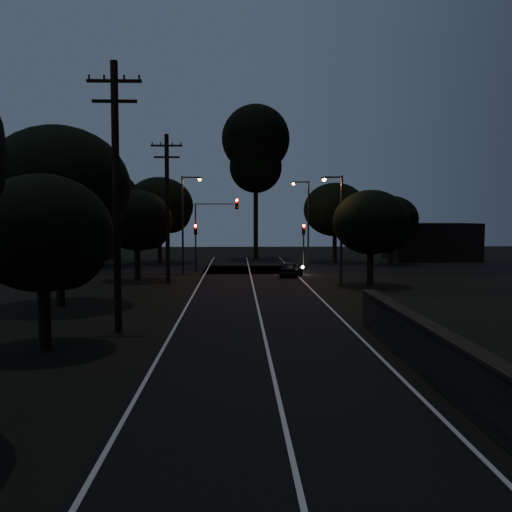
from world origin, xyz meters
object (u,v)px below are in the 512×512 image
signal_left (196,239)px  streetlight_a (185,218)px  signal_right (304,239)px  utility_pole_mid (116,193)px  signal_mast (215,221)px  utility_pole_far (167,206)px  streetlight_b (306,218)px  streetlight_c (339,222)px  tall_pine (256,148)px  car (291,269)px

signal_left → streetlight_a: streetlight_a is taller
signal_right → signal_left: bearing=180.0°
utility_pole_mid → signal_mast: (3.09, 24.99, -1.40)m
signal_right → signal_mast: size_ratio=0.66×
utility_pole_mid → utility_pole_far: bearing=90.0°
signal_mast → utility_pole_far: bearing=-111.1°
signal_left → signal_right: size_ratio=1.00×
streetlight_b → streetlight_c: bearing=-87.9°
utility_pole_mid → tall_pine: bearing=80.1°
signal_mast → streetlight_c: size_ratio=0.83×
signal_mast → streetlight_a: streetlight_a is taller
utility_pole_mid → signal_left: utility_pole_mid is taller
utility_pole_mid → car: 23.79m
utility_pole_far → signal_left: utility_pole_far is taller
signal_mast → signal_left: bearing=-179.9°
signal_mast → car: 8.05m
utility_pole_far → tall_pine: tall_pine is taller
utility_pole_mid → signal_left: (1.40, 24.99, -2.90)m
utility_pole_mid → signal_right: bearing=67.0°
streetlight_c → car: 7.82m
utility_pole_mid → car: size_ratio=3.14×
tall_pine → streetlight_c: bearing=-79.1°
streetlight_a → car: (8.51, -1.67, -4.04)m
signal_left → streetlight_c: size_ratio=0.55×
streetlight_c → signal_mast: bearing=131.2°
tall_pine → signal_left: tall_pine is taller
utility_pole_far → car: bearing=25.2°
signal_left → signal_mast: (1.69, 0.00, 1.50)m
signal_mast → streetlight_c: 13.28m
signal_right → streetlight_c: size_ratio=0.55×
utility_pole_far → signal_mast: bearing=68.9°
utility_pole_far → signal_right: (10.60, 7.99, -2.65)m
utility_pole_mid → utility_pole_far: utility_pole_mid is taller
utility_pole_far → car: 11.28m
streetlight_b → signal_right: bearing=-100.0°
utility_pole_mid → streetlight_c: size_ratio=1.47×
signal_left → car: bearing=-25.1°
utility_pole_far → streetlight_a: bearing=83.4°
streetlight_a → streetlight_c: 13.72m
streetlight_b → streetlight_c: (0.52, -14.00, -0.29)m
streetlight_b → streetlight_c: 14.01m
signal_right → streetlight_b: (0.71, 4.01, 1.80)m
utility_pole_far → car: size_ratio=3.00×
utility_pole_mid → signal_left: bearing=86.8°
signal_right → utility_pole_far: bearing=-143.0°
streetlight_b → streetlight_a: bearing=-150.5°
utility_pole_mid → signal_right: utility_pole_mid is taller
signal_mast → streetlight_a: bearing=-140.2°
streetlight_a → utility_pole_far: bearing=-96.6°
tall_pine → car: size_ratio=4.87×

